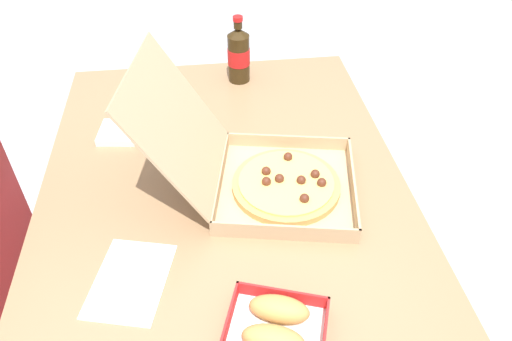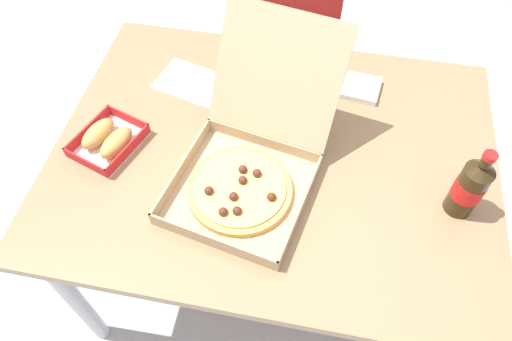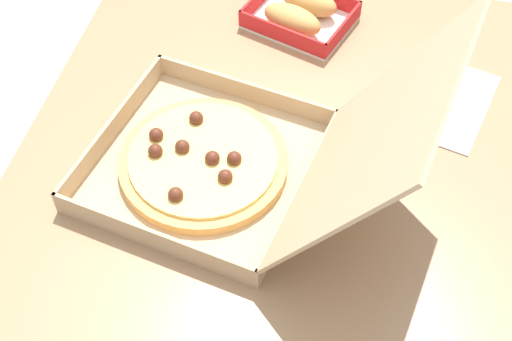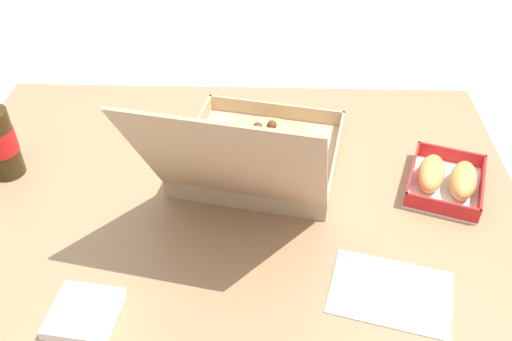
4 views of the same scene
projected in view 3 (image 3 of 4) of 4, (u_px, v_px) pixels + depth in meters
The scene contains 4 objects.
dining_table at pixel (288, 242), 1.16m from camera, with size 1.23×0.94×0.71m.
pizza_box_open at pixel (231, 158), 1.11m from camera, with size 0.44×0.58×0.34m.
bread_side_box at pixel (300, 12), 1.38m from camera, with size 0.20×0.23×0.06m.
paper_menu at pixel (444, 101), 1.26m from camera, with size 0.21×0.15×0.00m, color white.
Camera 3 is at (0.63, 0.09, 1.61)m, focal length 49.93 mm.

